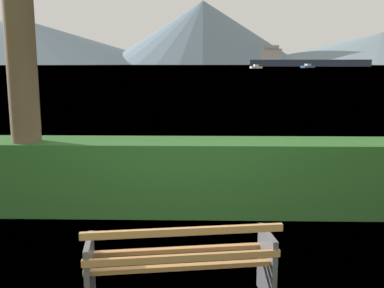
% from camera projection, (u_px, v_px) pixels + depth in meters
% --- Properties ---
extents(water_surface, '(620.00, 620.00, 0.00)m').
position_uv_depth(water_surface, '(203.00, 66.00, 307.95)').
color(water_surface, '#7A99A8').
rests_on(water_surface, ground_plane).
extents(park_bench, '(1.83, 0.82, 0.87)m').
position_uv_depth(park_bench, '(181.00, 263.00, 4.20)').
color(park_bench, '#A0703F').
rests_on(park_bench, ground_plane).
extents(hedge_row, '(6.50, 0.89, 1.11)m').
position_uv_depth(hedge_row, '(189.00, 176.00, 6.93)').
color(hedge_row, '#285B23').
rests_on(hedge_row, ground_plane).
extents(cargo_ship_large, '(69.35, 19.89, 12.33)m').
position_uv_depth(cargo_ship_large, '(300.00, 61.00, 267.10)').
color(cargo_ship_large, '#2D384C').
rests_on(cargo_ship_large, water_surface).
extents(sailboat_mid, '(5.20, 3.56, 1.56)m').
position_uv_depth(sailboat_mid, '(256.00, 67.00, 178.96)').
color(sailboat_mid, silver).
rests_on(sailboat_mid, water_surface).
extents(tender_far, '(6.93, 6.13, 1.75)m').
position_uv_depth(tender_far, '(308.00, 66.00, 198.25)').
color(tender_far, '#335693').
rests_on(tender_far, water_surface).
extents(distant_hills, '(852.61, 415.48, 78.00)m').
position_uv_depth(distant_hills, '(144.00, 41.00, 580.94)').
color(distant_hills, slate).
rests_on(distant_hills, ground_plane).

